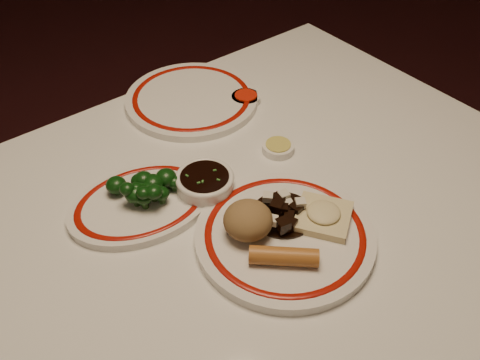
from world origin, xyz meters
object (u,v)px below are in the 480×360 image
(fried_wonton, at_px, (323,215))
(soy_bowl, at_px, (205,185))
(rice_mound, at_px, (248,220))
(broccoli_plate, at_px, (141,203))
(stirfry_heap, at_px, (284,211))
(broccoli_pile, at_px, (146,188))
(dining_table, at_px, (239,244))
(main_plate, at_px, (285,236))
(spring_roll, at_px, (284,256))

(fried_wonton, bearing_deg, soy_bowl, 119.38)
(rice_mound, relative_size, broccoli_plate, 0.28)
(stirfry_heap, bearing_deg, broccoli_pile, 130.60)
(stirfry_heap, xyz_separation_m, broccoli_pile, (-0.16, 0.19, 0.01))
(stirfry_heap, distance_m, soy_bowl, 0.16)
(rice_mound, distance_m, broccoli_plate, 0.21)
(dining_table, height_order, broccoli_pile, broccoli_pile)
(fried_wonton, relative_size, stirfry_heap, 1.13)
(main_plate, distance_m, broccoli_plate, 0.26)
(dining_table, relative_size, main_plate, 3.56)
(main_plate, bearing_deg, soy_bowl, 102.24)
(soy_bowl, bearing_deg, broccoli_pile, 156.85)
(fried_wonton, height_order, stirfry_heap, stirfry_heap)
(dining_table, distance_m, stirfry_heap, 0.15)
(broccoli_plate, bearing_deg, soy_bowl, -20.86)
(dining_table, bearing_deg, spring_roll, -100.35)
(rice_mound, distance_m, fried_wonton, 0.13)
(main_plate, height_order, fried_wonton, fried_wonton)
(spring_roll, height_order, soy_bowl, spring_roll)
(stirfry_heap, distance_m, broccoli_pile, 0.24)
(spring_roll, relative_size, soy_bowl, 1.03)
(broccoli_plate, height_order, broccoli_pile, broccoli_pile)
(stirfry_heap, bearing_deg, dining_table, 119.85)
(spring_roll, height_order, broccoli_pile, broccoli_pile)
(rice_mound, bearing_deg, soy_bowl, 85.78)
(main_plate, height_order, broccoli_plate, main_plate)
(dining_table, bearing_deg, main_plate, -80.59)
(broccoli_plate, bearing_deg, fried_wonton, -47.04)
(broccoli_pile, distance_m, soy_bowl, 0.11)
(spring_roll, relative_size, stirfry_heap, 0.98)
(fried_wonton, height_order, broccoli_pile, broccoli_pile)
(broccoli_plate, distance_m, soy_bowl, 0.12)
(dining_table, bearing_deg, broccoli_pile, 136.01)
(fried_wonton, relative_size, broccoli_pile, 1.05)
(main_plate, distance_m, broccoli_pile, 0.26)
(fried_wonton, bearing_deg, stirfry_heap, 133.87)
(broccoli_plate, bearing_deg, main_plate, -55.72)
(stirfry_heap, relative_size, broccoli_pile, 0.93)
(spring_roll, xyz_separation_m, broccoli_plate, (-0.10, 0.26, -0.02))
(rice_mound, distance_m, soy_bowl, 0.14)
(dining_table, distance_m, broccoli_plate, 0.20)
(rice_mound, bearing_deg, fried_wonton, -25.40)
(main_plate, xyz_separation_m, spring_roll, (-0.04, -0.04, 0.02))
(dining_table, distance_m, soy_bowl, 0.14)
(dining_table, xyz_separation_m, rice_mound, (-0.03, -0.06, 0.14))
(broccoli_plate, bearing_deg, stirfry_heap, -47.28)
(dining_table, distance_m, fried_wonton, 0.19)
(broccoli_plate, bearing_deg, spring_roll, -68.35)
(spring_roll, relative_size, broccoli_pile, 0.91)
(broccoli_pile, bearing_deg, rice_mound, -63.89)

